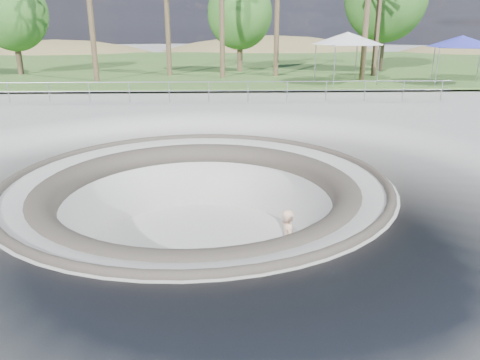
{
  "coord_description": "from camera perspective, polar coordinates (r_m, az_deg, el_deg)",
  "views": [
    {
      "loc": [
        0.71,
        -11.92,
        4.02
      ],
      "look_at": [
        1.16,
        0.25,
        -0.1
      ],
      "focal_mm": 35.0,
      "sensor_mm": 36.0,
      "label": 1
    }
  ],
  "objects": [
    {
      "name": "ground",
      "position": [
        12.59,
        -5.22,
        -0.0
      ],
      "size": [
        180.0,
        180.0,
        0.0
      ],
      "primitive_type": "plane",
      "color": "#A3A29E",
      "rests_on": "ground"
    },
    {
      "name": "bushy_tree_mid",
      "position": [
        38.44,
        -0.02,
        19.65
      ],
      "size": [
        5.03,
        4.57,
        7.25
      ],
      "color": "brown",
      "rests_on": "ground"
    },
    {
      "name": "skateboard",
      "position": [
        11.66,
        5.71,
        -11.5
      ],
      "size": [
        0.9,
        0.39,
        0.09
      ],
      "color": "brown",
      "rests_on": "ground"
    },
    {
      "name": "distant_hills",
      "position": [
        70.03,
        0.44,
        9.61
      ],
      "size": [
        103.2,
        45.0,
        28.6
      ],
      "color": "olive",
      "rests_on": "ground"
    },
    {
      "name": "skater",
      "position": [
        11.25,
        5.85,
        -7.64
      ],
      "size": [
        0.5,
        0.68,
        1.71
      ],
      "primitive_type": "imported",
      "rotation": [
        0.0,
        0.0,
        1.72
      ],
      "color": "tan",
      "rests_on": "skateboard"
    },
    {
      "name": "grass_strip",
      "position": [
        46.08,
        -3.07,
        13.93
      ],
      "size": [
        180.0,
        36.0,
        0.12
      ],
      "color": "#3E6327",
      "rests_on": "ground"
    },
    {
      "name": "canopy_blue",
      "position": [
        33.49,
        25.45,
        15.03
      ],
      "size": [
        5.59,
        5.59,
        2.98
      ],
      "color": "gray",
      "rests_on": "ground"
    },
    {
      "name": "skate_bowl",
      "position": [
        13.29,
        -4.99,
        -7.49
      ],
      "size": [
        14.0,
        14.0,
        4.1
      ],
      "color": "#A3A29E",
      "rests_on": "ground"
    },
    {
      "name": "canopy_white",
      "position": [
        31.45,
        12.98,
        16.47
      ],
      "size": [
        6.13,
        6.13,
        3.17
      ],
      "color": "gray",
      "rests_on": "ground"
    },
    {
      "name": "bushy_tree_left",
      "position": [
        39.89,
        -26.0,
        17.84
      ],
      "size": [
        5.02,
        4.57,
        7.25
      ],
      "color": "brown",
      "rests_on": "ground"
    },
    {
      "name": "safety_railing",
      "position": [
        24.16,
        -3.83,
        10.72
      ],
      "size": [
        25.0,
        0.06,
        1.03
      ],
      "color": "gray",
      "rests_on": "ground"
    }
  ]
}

